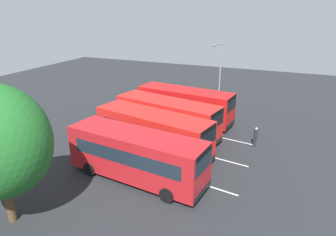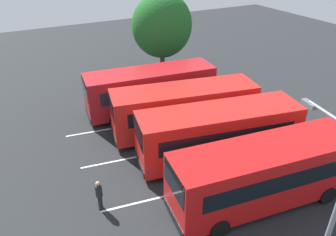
{
  "view_description": "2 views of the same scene",
  "coord_description": "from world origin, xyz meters",
  "views": [
    {
      "loc": [
        9.09,
        -20.3,
        10.54
      ],
      "look_at": [
        0.05,
        0.92,
        1.97
      ],
      "focal_mm": 32.01,
      "sensor_mm": 36.0,
      "label": 1
    },
    {
      "loc": [
        9.47,
        14.22,
        11.51
      ],
      "look_at": [
        1.42,
        -1.16,
        1.72
      ],
      "focal_mm": 34.97,
      "sensor_mm": 36.0,
      "label": 2
    }
  ],
  "objects": [
    {
      "name": "bus_center_left",
      "position": [
        -0.02,
        -1.72,
        1.75
      ],
      "size": [
        9.55,
        4.32,
        3.19
      ],
      "rotation": [
        0.0,
        0.0,
        -0.2
      ],
      "color": "red",
      "rests_on": "ground"
    },
    {
      "name": "bus_center_right",
      "position": [
        -0.31,
        1.67,
        1.75
      ],
      "size": [
        9.55,
        4.29,
        3.19
      ],
      "rotation": [
        0.0,
        0.0,
        -0.2
      ],
      "color": "red",
      "rests_on": "ground"
    },
    {
      "name": "lane_stripe_outer_left",
      "position": [
        0.0,
        -3.74,
        0.0
      ],
      "size": [
        14.11,
        2.21,
        0.01
      ],
      "primitive_type": "cube",
      "rotation": [
        0.0,
        0.0,
        -0.15
      ],
      "color": "silver",
      "rests_on": "ground"
    },
    {
      "name": "bus_far_left",
      "position": [
        0.61,
        -5.47,
        1.75
      ],
      "size": [
        9.47,
        3.59,
        3.19
      ],
      "rotation": [
        0.0,
        0.0,
        -0.12
      ],
      "color": "#AD191E",
      "rests_on": "ground"
    },
    {
      "name": "lane_stripe_inner_right",
      "position": [
        0.0,
        3.74,
        0.0
      ],
      "size": [
        14.11,
        2.21,
        0.01
      ],
      "primitive_type": "cube",
      "rotation": [
        0.0,
        0.0,
        -0.15
      ],
      "color": "silver",
      "rests_on": "ground"
    },
    {
      "name": "pedestrian",
      "position": [
        6.97,
        2.48,
        0.97
      ],
      "size": [
        0.45,
        0.45,
        1.65
      ],
      "rotation": [
        0.0,
        0.0,
        2.39
      ],
      "color": "#232833",
      "rests_on": "ground"
    },
    {
      "name": "bus_far_right",
      "position": [
        -0.14,
        5.61,
        1.75
      ],
      "size": [
        9.48,
        3.66,
        3.19
      ],
      "rotation": [
        0.0,
        0.0,
        -0.12
      ],
      "color": "red",
      "rests_on": "ground"
    },
    {
      "name": "ground_plane",
      "position": [
        0.0,
        0.0,
        0.0
      ],
      "size": [
        69.58,
        69.58,
        0.0
      ],
      "primitive_type": "plane",
      "color": "#232628"
    },
    {
      "name": "lane_stripe_inner_left",
      "position": [
        0.0,
        0.0,
        0.0
      ],
      "size": [
        14.11,
        2.21,
        0.01
      ],
      "primitive_type": "cube",
      "rotation": [
        0.0,
        0.0,
        -0.15
      ],
      "color": "silver",
      "rests_on": "ground"
    },
    {
      "name": "street_lamp",
      "position": [
        1.91,
        10.12,
        4.16
      ],
      "size": [
        0.6,
        2.35,
        7.19
      ],
      "rotation": [
        0.0,
        0.0,
        -1.76
      ],
      "color": "gray",
      "rests_on": "ground"
    }
  ]
}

